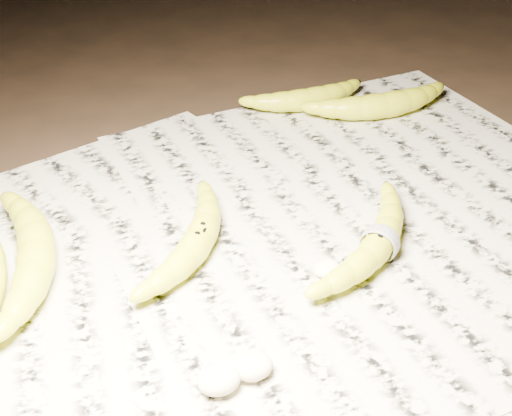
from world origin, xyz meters
name	(u,v)px	position (x,y,z in m)	size (l,w,h in m)	color
ground	(241,246)	(0.00, 0.00, 0.00)	(3.00, 3.00, 0.00)	black
newspaper_patch	(260,241)	(0.02, -0.01, 0.00)	(0.90, 0.70, 0.01)	#BDB8A2
banana_left_b	(36,250)	(-0.21, 0.05, 0.03)	(0.21, 0.06, 0.04)	#BAC418
banana_center	(199,237)	(-0.05, 0.00, 0.03)	(0.18, 0.05, 0.03)	#BAC418
banana_taped	(380,240)	(0.13, -0.08, 0.02)	(0.20, 0.05, 0.03)	#BAC418
banana_upper_a	(384,103)	(0.31, 0.20, 0.03)	(0.19, 0.06, 0.04)	#BAC418
banana_upper_b	(308,97)	(0.23, 0.26, 0.02)	(0.16, 0.05, 0.03)	#BAC418
measuring_tape	(380,240)	(0.13, -0.08, 0.02)	(0.04, 0.04, 0.00)	white
flesh_chunk_a	(219,376)	(-0.10, -0.18, 0.02)	(0.04, 0.03, 0.02)	#FFF7C5
flesh_chunk_b	(253,363)	(-0.07, -0.18, 0.02)	(0.04, 0.03, 0.02)	#FFF7C5
flesh_chunk_c	(327,266)	(0.06, -0.09, 0.02)	(0.03, 0.02, 0.02)	#FFF7C5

